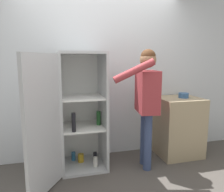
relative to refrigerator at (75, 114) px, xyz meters
name	(u,v)px	position (x,y,z in m)	size (l,w,h in m)	color
ground_plane	(117,185)	(0.44, -0.54, -0.80)	(12.00, 12.00, 0.00)	#4C4742
wall_back	(100,76)	(0.44, 0.44, 0.47)	(7.00, 0.06, 2.55)	silver
refrigerator	(75,114)	(0.00, 0.00, 0.00)	(1.00, 1.14, 1.63)	#B7BABC
person	(146,94)	(0.97, -0.17, 0.25)	(0.70, 0.59, 1.66)	#384770
counter	(178,126)	(1.64, 0.08, -0.34)	(0.66, 0.61, 0.93)	tan
bowl	(184,95)	(1.70, 0.07, 0.17)	(0.16, 0.16, 0.08)	#335B8E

